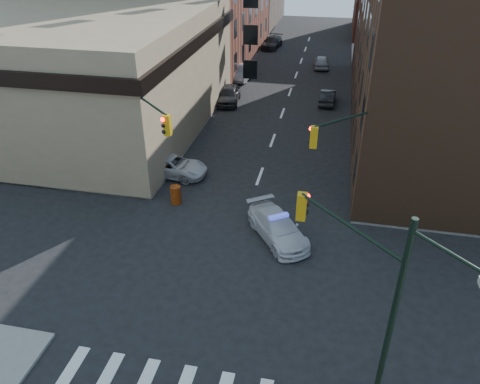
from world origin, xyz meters
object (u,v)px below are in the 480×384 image
at_px(police_car, 278,227).
at_px(barricade_nw_a, 136,187).
at_px(parked_car_enear, 327,97).
at_px(parked_car_wnear, 229,95).
at_px(pedestrian_b, 107,158).
at_px(parked_car_wfar, 243,73).
at_px(barrel_bank, 176,195).
at_px(pickup, 172,166).
at_px(barrel_road, 274,231).
at_px(pedestrian_a, 144,156).

bearing_deg(police_car, barricade_nw_a, 128.51).
bearing_deg(parked_car_enear, parked_car_wnear, 12.54).
distance_m(pedestrian_b, barricade_nw_a, 3.84).
xyz_separation_m(parked_car_enear, pedestrian_b, (-13.86, -17.04, 0.51)).
height_order(parked_car_wfar, parked_car_enear, parked_car_wfar).
relative_size(police_car, barrel_bank, 4.16).
relative_size(pickup, barrel_road, 5.00).
distance_m(police_car, barricade_nw_a, 9.65).
relative_size(parked_car_wfar, barrel_bank, 3.90).
xyz_separation_m(pickup, pedestrian_a, (-2.05, 0.19, 0.43)).
bearing_deg(parked_car_wfar, pedestrian_b, -94.90).
bearing_deg(police_car, barrel_bank, 125.44).
bearing_deg(pickup, pedestrian_b, 104.74).
relative_size(police_car, parked_car_wnear, 1.02).
height_order(parked_car_enear, barrel_road, parked_car_enear).
height_order(pedestrian_b, barrel_bank, pedestrian_b).
distance_m(barrel_road, barricade_nw_a, 9.50).
bearing_deg(pickup, parked_car_wnear, 4.09).
bearing_deg(pedestrian_a, pickup, 25.23).
height_order(parked_car_enear, pedestrian_a, pedestrian_a).
height_order(police_car, barrel_bank, police_car).
relative_size(pedestrian_b, barrel_road, 2.09).
distance_m(pedestrian_a, pedestrian_b, 2.41).
bearing_deg(police_car, barrel_road, 168.07).
bearing_deg(pickup, police_car, -119.85).
height_order(parked_car_enear, pedestrian_b, pedestrian_b).
height_order(parked_car_enear, barrel_bank, parked_car_enear).
relative_size(barrel_bank, barricade_nw_a, 0.98).
distance_m(police_car, parked_car_wnear, 21.73).
bearing_deg(pickup, parked_car_enear, -24.07).
bearing_deg(barrel_road, pedestrian_a, 148.40).
relative_size(parked_car_wnear, barricade_nw_a, 4.00).
bearing_deg(barricade_nw_a, parked_car_enear, 67.74).
bearing_deg(pedestrian_b, parked_car_enear, 18.51).
relative_size(pedestrian_b, barricade_nw_a, 1.72).
xyz_separation_m(pedestrian_a, pedestrian_b, (-2.26, -0.84, 0.05)).
bearing_deg(barrel_road, police_car, 22.95).
relative_size(police_car, barrel_road, 4.99).
relative_size(parked_car_wnear, pedestrian_a, 2.47).
xyz_separation_m(parked_car_wnear, pedestrian_a, (-2.59, -14.49, 0.30)).
bearing_deg(pedestrian_b, pickup, -23.79).
relative_size(police_car, parked_car_enear, 1.23).
xyz_separation_m(parked_car_wfar, barricade_nw_a, (-1.73, -25.17, -0.15)).
relative_size(parked_car_wnear, parked_car_wfar, 1.04).
xyz_separation_m(parked_car_wnear, pedestrian_b, (-4.85, -15.33, 0.35)).
xyz_separation_m(pedestrian_b, barrel_bank, (5.69, -2.77, -0.57)).
distance_m(parked_car_wfar, barrel_bank, 25.61).
xyz_separation_m(parked_car_wfar, pedestrian_a, (-2.45, -21.98, 0.36)).
height_order(parked_car_wnear, barrel_road, parked_car_wnear).
xyz_separation_m(pedestrian_a, barricade_nw_a, (0.72, -3.19, -0.51)).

